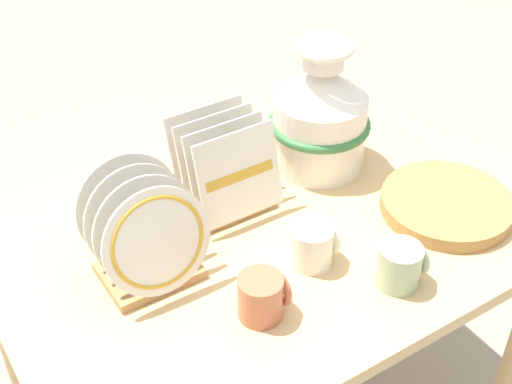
{
  "coord_description": "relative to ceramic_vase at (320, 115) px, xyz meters",
  "views": [
    {
      "loc": [
        -0.68,
        -1.05,
        1.8
      ],
      "look_at": [
        0.0,
        0.0,
        0.84
      ],
      "focal_mm": 50.0,
      "sensor_mm": 36.0,
      "label": 1
    }
  ],
  "objects": [
    {
      "name": "wicker_charger_stack",
      "position": [
        0.14,
        -0.32,
        -0.13
      ],
      "size": [
        0.31,
        0.31,
        0.04
      ],
      "color": "#AD7F47",
      "rests_on": "display_table"
    },
    {
      "name": "mug_sage_glaze",
      "position": [
        -0.12,
        -0.45,
        -0.1
      ],
      "size": [
        0.1,
        0.09,
        0.1
      ],
      "color": "#9EB28E",
      "rests_on": "display_table"
    },
    {
      "name": "dish_rack_square_plates",
      "position": [
        -0.29,
        -0.02,
        -0.06
      ],
      "size": [
        0.21,
        0.19,
        0.23
      ],
      "color": "tan",
      "rests_on": "display_table"
    },
    {
      "name": "dish_rack_round_plates",
      "position": [
        -0.55,
        -0.15,
        -0.04
      ],
      "size": [
        0.23,
        0.2,
        0.25
      ],
      "color": "tan",
      "rests_on": "display_table"
    },
    {
      "name": "display_table",
      "position": [
        -0.28,
        -0.14,
        -0.23
      ],
      "size": [
        1.19,
        0.9,
        0.73
      ],
      "color": "tan",
      "rests_on": "ground_plane"
    },
    {
      "name": "mug_terracotta_glaze",
      "position": [
        -0.41,
        -0.37,
        -0.1
      ],
      "size": [
        0.1,
        0.09,
        0.1
      ],
      "color": "#B76647",
      "rests_on": "display_table"
    },
    {
      "name": "mug_cream_glaze",
      "position": [
        -0.23,
        -0.3,
        -0.1
      ],
      "size": [
        0.1,
        0.09,
        0.1
      ],
      "color": "silver",
      "rests_on": "display_table"
    },
    {
      "name": "ceramic_vase",
      "position": [
        0.0,
        0.0,
        0.0
      ],
      "size": [
        0.26,
        0.26,
        0.34
      ],
      "color": "white",
      "rests_on": "display_table"
    }
  ]
}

